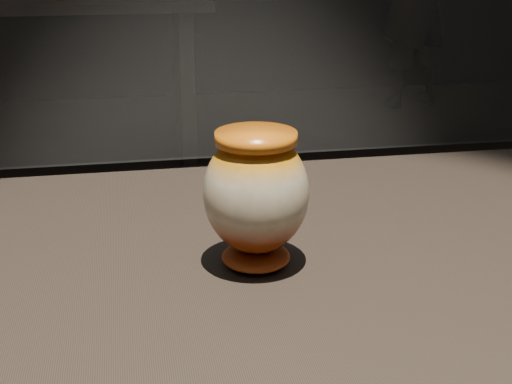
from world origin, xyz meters
TOP-DOWN VIEW (x-y plane):
  - main_vase at (0.14, 0.03)m, footprint 0.15×0.15m
  - back_shelf at (-0.50, 3.40)m, footprint 2.00×0.60m

SIDE VIEW (x-z plane):
  - back_shelf at x=-0.50m, z-range 0.19..1.09m
  - main_vase at x=0.14m, z-range 0.91..1.06m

